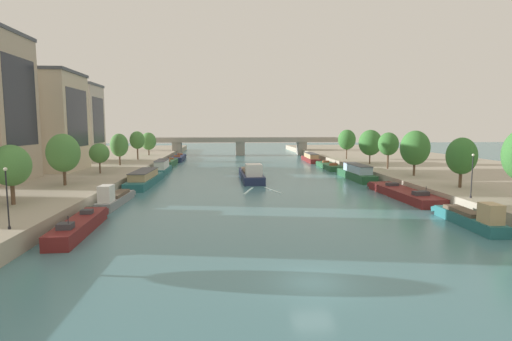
% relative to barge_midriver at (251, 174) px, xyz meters
% --- Properties ---
extents(ground_plane, '(400.00, 400.00, 0.00)m').
position_rel_barge_midriver_xyz_m(ground_plane, '(0.55, -46.77, -0.98)').
color(ground_plane, teal).
extents(quay_left, '(36.00, 170.00, 1.63)m').
position_rel_barge_midriver_xyz_m(quay_left, '(-37.71, 8.23, -0.16)').
color(quay_left, '#A89E89').
rests_on(quay_left, ground).
extents(quay_right, '(36.00, 170.00, 1.63)m').
position_rel_barge_midriver_xyz_m(quay_right, '(38.82, 8.23, -0.16)').
color(quay_right, '#A89E89').
rests_on(quay_right, ground).
extents(barge_midriver, '(3.71, 17.84, 3.25)m').
position_rel_barge_midriver_xyz_m(barge_midriver, '(0.00, 0.00, 0.00)').
color(barge_midriver, '#1E284C').
rests_on(barge_midriver, ground).
extents(wake_behind_barge, '(5.60, 5.92, 0.03)m').
position_rel_barge_midriver_xyz_m(wake_behind_barge, '(0.60, -12.09, -0.97)').
color(wake_behind_barge, silver).
rests_on(wake_behind_barge, ground).
extents(moored_boat_left_gap_after, '(2.50, 12.25, 2.31)m').
position_rel_barge_midriver_xyz_m(moored_boat_left_gap_after, '(-17.62, -33.85, -0.34)').
color(moored_boat_left_gap_after, maroon).
rests_on(moored_boat_left_gap_after, ground).
extents(moored_boat_left_lone, '(2.21, 11.14, 2.84)m').
position_rel_barge_midriver_xyz_m(moored_boat_left_lone, '(-17.83, -21.39, -0.15)').
color(moored_boat_left_lone, gray).
rests_on(moored_boat_left_lone, ground).
extents(moored_boat_left_upstream, '(3.62, 16.70, 2.41)m').
position_rel_barge_midriver_xyz_m(moored_boat_left_upstream, '(-17.47, -4.94, 0.03)').
color(moored_boat_left_upstream, '#23666B').
rests_on(moored_boat_left_upstream, ground).
extents(moored_boat_left_second, '(2.54, 13.06, 2.70)m').
position_rel_barge_midriver_xyz_m(moored_boat_left_second, '(-17.16, 11.35, 0.14)').
color(moored_boat_left_second, '#23666B').
rests_on(moored_boat_left_second, ground).
extents(moored_boat_left_near, '(2.70, 12.65, 2.41)m').
position_rel_barge_midriver_xyz_m(moored_boat_left_near, '(-17.69, 26.45, -0.29)').
color(moored_boat_left_near, '#235633').
rests_on(moored_boat_left_near, ground).
extents(moored_boat_left_downstream, '(3.19, 16.92, 2.31)m').
position_rel_barge_midriver_xyz_m(moored_boat_left_downstream, '(-17.28, 42.34, -0.35)').
color(moored_boat_left_downstream, '#1E284C').
rests_on(moored_boat_left_downstream, ground).
extents(moored_boat_right_downstream, '(2.25, 10.57, 2.76)m').
position_rel_barge_midriver_xyz_m(moored_boat_right_downstream, '(18.36, -34.58, -0.15)').
color(moored_boat_right_downstream, '#23666B').
rests_on(moored_boat_right_downstream, ground).
extents(moored_boat_right_lone, '(3.76, 16.50, 2.19)m').
position_rel_barge_midriver_xyz_m(moored_boat_right_lone, '(18.89, -19.18, -0.41)').
color(moored_boat_right_lone, maroon).
rests_on(moored_boat_right_lone, ground).
extents(moored_boat_right_second, '(2.92, 14.85, 2.75)m').
position_rel_barge_midriver_xyz_m(moored_boat_right_second, '(18.63, -1.08, 0.17)').
color(moored_boat_right_second, '#235633').
rests_on(moored_boat_right_second, ground).
extents(moored_boat_right_gap_after, '(3.26, 15.13, 2.18)m').
position_rel_barge_midriver_xyz_m(moored_boat_right_gap_after, '(18.64, 17.40, -0.41)').
color(moored_boat_right_gap_after, '#235633').
rests_on(moored_boat_right_gap_after, ground).
extents(moored_boat_right_far, '(3.20, 15.81, 2.29)m').
position_rel_barge_midriver_xyz_m(moored_boat_right_far, '(18.28, 34.45, -0.02)').
color(moored_boat_right_far, maroon).
rests_on(moored_boat_right_far, ground).
extents(tree_left_distant, '(3.73, 3.73, 5.98)m').
position_rel_barge_midriver_xyz_m(tree_left_distant, '(-25.77, -28.65, 4.56)').
color(tree_left_distant, brown).
rests_on(tree_left_distant, quay_left).
extents(tree_left_by_lamp, '(4.21, 4.21, 6.81)m').
position_rel_barge_midriver_xyz_m(tree_left_by_lamp, '(-25.77, -15.63, 4.94)').
color(tree_left_by_lamp, brown).
rests_on(tree_left_by_lamp, quay_left).
extents(tree_left_third, '(3.21, 3.21, 4.97)m').
position_rel_barge_midriver_xyz_m(tree_left_third, '(-25.20, -2.38, 4.00)').
color(tree_left_third, brown).
rests_on(tree_left_third, quay_left).
extents(tree_left_far, '(3.54, 3.54, 6.31)m').
position_rel_barge_midriver_xyz_m(tree_left_far, '(-25.58, 11.77, 4.65)').
color(tree_left_far, brown).
rests_on(tree_left_far, quay_left).
extents(tree_left_end_of_row, '(3.44, 3.44, 6.60)m').
position_rel_barge_midriver_xyz_m(tree_left_end_of_row, '(-24.86, 25.14, 5.17)').
color(tree_left_end_of_row, brown).
rests_on(tree_left_end_of_row, quay_left).
extents(tree_left_second, '(4.03, 4.03, 6.08)m').
position_rel_barge_midriver_xyz_m(tree_left_second, '(-24.86, 39.19, 4.39)').
color(tree_left_second, brown).
rests_on(tree_left_second, quay_left).
extents(tree_right_nearest, '(3.72, 3.72, 6.37)m').
position_rel_barge_midriver_xyz_m(tree_right_nearest, '(25.26, -21.64, 4.67)').
color(tree_right_nearest, brown).
rests_on(tree_right_nearest, quay_right).
extents(tree_right_second, '(4.52, 4.52, 7.10)m').
position_rel_barge_midriver_xyz_m(tree_right_second, '(25.19, -9.39, 5.03)').
color(tree_right_second, brown).
rests_on(tree_right_second, quay_right).
extents(tree_right_third, '(3.68, 3.68, 6.65)m').
position_rel_barge_midriver_xyz_m(tree_right_third, '(25.16, 0.74, 5.19)').
color(tree_right_third, brown).
rests_on(tree_right_third, quay_right).
extents(tree_right_end_of_row, '(4.70, 4.70, 7.03)m').
position_rel_barge_midriver_xyz_m(tree_right_end_of_row, '(25.35, 10.25, 5.04)').
color(tree_right_end_of_row, brown).
rests_on(tree_right_end_of_row, quay_right).
extents(tree_right_by_lamp, '(4.12, 4.12, 6.95)m').
position_rel_barge_midriver_xyz_m(tree_right_by_lamp, '(24.26, 22.49, 5.24)').
color(tree_right_by_lamp, brown).
rests_on(tree_right_by_lamp, quay_right).
extents(lamppost_left_bank, '(0.28, 0.28, 4.74)m').
position_rel_barge_midriver_xyz_m(lamppost_left_bank, '(-21.09, -38.60, 3.25)').
color(lamppost_left_bank, black).
rests_on(lamppost_left_bank, quay_left).
extents(lamppost_right_bank, '(0.28, 0.28, 4.83)m').
position_rel_barge_midriver_xyz_m(lamppost_right_bank, '(22.11, -28.75, 3.30)').
color(lamppost_right_bank, black).
rests_on(lamppost_right_bank, quay_right).
extents(building_left_tall, '(15.68, 12.50, 17.25)m').
position_rel_barge_midriver_xyz_m(building_left_tall, '(-37.91, 3.10, 9.29)').
color(building_left_tall, beige).
rests_on(building_left_tall, quay_left).
extents(building_left_far_end, '(11.76, 9.77, 16.96)m').
position_rel_barge_midriver_xyz_m(building_left_far_end, '(-37.91, 21.18, 9.15)').
color(building_left_far_end, '#BCB2A8').
rests_on(building_left_far_end, quay_left).
extents(bridge_far, '(64.54, 4.40, 5.72)m').
position_rel_barge_midriver_xyz_m(bridge_far, '(0.55, 59.79, 2.69)').
color(bridge_far, gray).
rests_on(bridge_far, ground).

